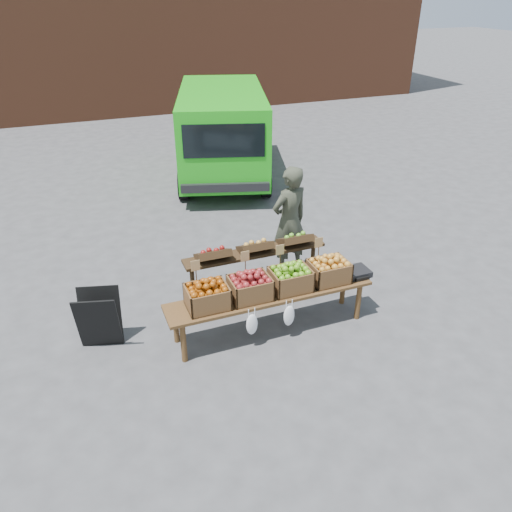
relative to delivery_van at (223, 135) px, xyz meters
name	(u,v)px	position (x,y,z in m)	size (l,w,h in m)	color
ground	(247,357)	(-1.78, -6.33, -0.98)	(80.00, 80.00, 0.00)	#464649
delivery_van	(223,135)	(0.00, 0.00, 0.00)	(2.01, 4.38, 1.96)	green
vendor	(289,221)	(-0.45, -4.61, -0.12)	(0.63, 0.41, 1.73)	#35392B
chalkboard_sign	(99,319)	(-3.38, -5.43, -0.59)	(0.51, 0.28, 0.78)	black
back_table	(255,269)	(-1.23, -5.19, -0.46)	(2.10, 0.44, 1.04)	#312011
display_bench	(270,311)	(-1.30, -5.91, -0.70)	(2.70, 0.56, 0.57)	#4F3319
crate_golden_apples	(207,297)	(-2.13, -5.91, -0.27)	(0.50, 0.40, 0.28)	#9D480D
crate_russet_pears	(250,288)	(-1.58, -5.91, -0.27)	(0.50, 0.40, 0.28)	maroon
crate_red_apples	(290,279)	(-1.03, -5.91, -0.27)	(0.50, 0.40, 0.28)	#50851D
crate_green_apples	(329,271)	(-0.48, -5.91, -0.27)	(0.50, 0.40, 0.28)	gold
weighing_scale	(356,272)	(-0.05, -5.91, -0.37)	(0.34, 0.30, 0.08)	black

